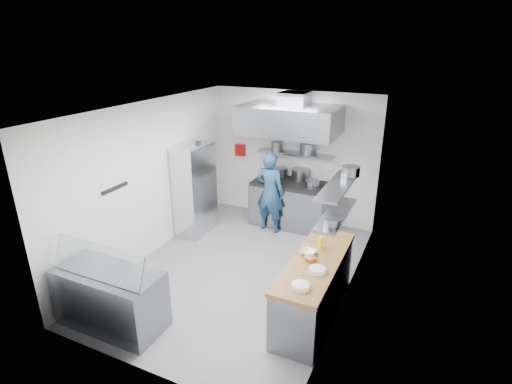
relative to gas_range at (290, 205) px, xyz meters
The scene contains 36 objects.
floor 2.15m from the gas_range, 92.73° to the right, with size 5.00×5.00×0.00m, color slate.
ceiling 3.15m from the gas_range, 92.73° to the right, with size 5.00×5.00×0.00m, color silver.
wall_back 1.04m from the gas_range, 104.04° to the left, with size 3.60×0.02×2.80m, color white.
wall_front 4.70m from the gas_range, 91.25° to the right, with size 3.60×0.02×2.80m, color white.
wall_left 2.99m from the gas_range, 132.14° to the right, with size 5.00×0.02×2.80m, color white.
wall_right 2.86m from the gas_range, 51.01° to the right, with size 5.00×0.02×2.80m, color white.
gas_range is the anchor object (origin of this frame).
cooktop 0.48m from the gas_range, ahead, with size 1.57×0.78×0.06m, color black.
stock_pot_left 0.75m from the gas_range, 141.05° to the left, with size 0.30×0.30×0.20m, color slate.
stock_pot_mid 0.69m from the gas_range, 64.36° to the left, with size 0.37×0.37×0.24m, color slate.
stock_pot_right 0.78m from the gas_range, 12.00° to the right, with size 0.29×0.29×0.16m, color slate.
over_range_shelf 1.10m from the gas_range, 90.00° to the left, with size 1.60×0.30×0.04m, color gray.
shelf_pot_a 1.30m from the gas_range, 146.36° to the left, with size 0.23×0.23×0.18m, color slate.
shelf_pot_b 1.26m from the gas_range, 51.39° to the left, with size 0.32×0.32×0.22m, color slate.
extractor_hood 1.86m from the gas_range, 90.00° to the right, with size 1.90×1.15×0.55m, color gray.
hood_duct 2.23m from the gas_range, 90.00° to the left, with size 0.55×0.55×0.24m, color slate.
red_firebox 1.70m from the gas_range, 165.86° to the left, with size 0.22×0.10×0.26m, color #A60D0D.
chef 0.65m from the gas_range, 122.13° to the right, with size 0.62×0.40×1.69m, color navy.
wire_rack 2.04m from the gas_range, 145.23° to the right, with size 0.50×0.90×1.85m, color silver.
rack_bin_a 2.01m from the gas_range, 145.56° to the right, with size 0.18×0.22×0.20m, color white.
rack_bin_b 1.97m from the gas_range, 156.41° to the right, with size 0.15×0.19×0.17m, color yellow.
rack_jar 2.31m from the gas_range, 147.63° to the right, with size 0.11×0.11×0.18m, color black.
knife_strip 3.70m from the gas_range, 122.01° to the right, with size 0.04×0.55×0.05m, color black.
prep_counter_base 3.03m from the gas_range, 62.93° to the right, with size 0.62×2.00×0.84m, color gray.
prep_counter_top 3.06m from the gas_range, 62.93° to the right, with size 0.65×2.04×0.06m, color olive.
plate_stack_a 3.74m from the gas_range, 67.73° to the right, with size 0.22×0.22×0.06m, color white.
plate_stack_b 3.37m from the gas_range, 63.61° to the right, with size 0.22×0.22×0.06m, color white.
copper_pan 3.09m from the gas_range, 64.58° to the right, with size 0.15×0.15×0.06m, color #B66333.
squeeze_bottle 2.75m from the gas_range, 60.30° to the right, with size 0.07×0.07×0.18m, color yellow.
mixing_bowl 2.91m from the gas_range, 64.70° to the right, with size 0.22×0.22×0.05m, color white.
wall_shelf_lower 3.04m from the gas_range, 57.31° to the right, with size 0.30×1.30×0.04m, color gray.
wall_shelf_upper 3.21m from the gas_range, 57.31° to the right, with size 0.30×1.30×0.04m, color gray.
shelf_pot_c 3.42m from the gas_range, 60.56° to the right, with size 0.20×0.20×0.10m, color slate.
shelf_pot_d 2.98m from the gas_range, 50.84° to the right, with size 0.26×0.26×0.14m, color slate.
display_case 4.25m from the gas_range, 105.02° to the right, with size 1.50×0.70×0.85m, color gray.
display_glass 4.40m from the gas_range, 104.61° to the right, with size 1.47×0.02×0.45m, color silver.
Camera 1 is at (2.76, -5.33, 3.76)m, focal length 28.00 mm.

